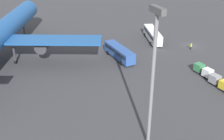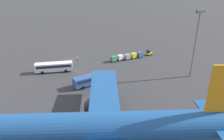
# 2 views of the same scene
# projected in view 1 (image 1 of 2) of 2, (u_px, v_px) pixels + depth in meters

# --- Properties ---
(ground_plane) EXTENTS (600.00, 600.00, 0.00)m
(ground_plane) POSITION_uv_depth(u_px,v_px,m) (191.00, 46.00, 75.97)
(ground_plane) COLOR #38383A
(airplane) EXTENTS (51.70, 45.40, 17.27)m
(airplane) POSITION_uv_depth(u_px,v_px,m) (0.00, 35.00, 64.49)
(airplane) COLOR #1E5193
(airplane) RESTS_ON ground
(shuttle_bus_near) EXTENTS (12.11, 5.81, 3.10)m
(shuttle_bus_near) POSITION_uv_depth(u_px,v_px,m) (153.00, 34.00, 78.76)
(shuttle_bus_near) COLOR white
(shuttle_bus_near) RESTS_ON ground
(shuttle_bus_far) EXTENTS (11.25, 3.65, 3.01)m
(shuttle_bus_far) POSITION_uv_depth(u_px,v_px,m) (119.00, 52.00, 67.60)
(shuttle_bus_far) COLOR #2D5199
(shuttle_bus_far) RESTS_ON ground
(worker_person) EXTENTS (0.38, 0.38, 1.74)m
(worker_person) POSITION_uv_depth(u_px,v_px,m) (191.00, 46.00, 73.22)
(worker_person) COLOR #1E1E2D
(worker_person) RESTS_ON ground
(cargo_cart_grey) EXTENTS (2.19, 1.92, 2.06)m
(cargo_cart_grey) POSITION_uv_depth(u_px,v_px,m) (215.00, 79.00, 56.58)
(cargo_cart_grey) COLOR #38383D
(cargo_cart_grey) RESTS_ON ground
(cargo_cart_white) EXTENTS (2.19, 1.92, 2.06)m
(cargo_cart_white) POSITION_uv_depth(u_px,v_px,m) (208.00, 73.00, 59.02)
(cargo_cart_white) COLOR #38383D
(cargo_cart_white) RESTS_ON ground
(cargo_cart_green) EXTENTS (2.19, 1.92, 2.06)m
(cargo_cart_green) POSITION_uv_depth(u_px,v_px,m) (199.00, 68.00, 61.29)
(cargo_cart_green) COLOR #38383D
(cargo_cart_green) RESTS_ON ground
(light_pole) EXTENTS (2.80, 0.70, 20.24)m
(light_pole) POSITION_uv_depth(u_px,v_px,m) (153.00, 69.00, 35.76)
(light_pole) COLOR slate
(light_pole) RESTS_ON ground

